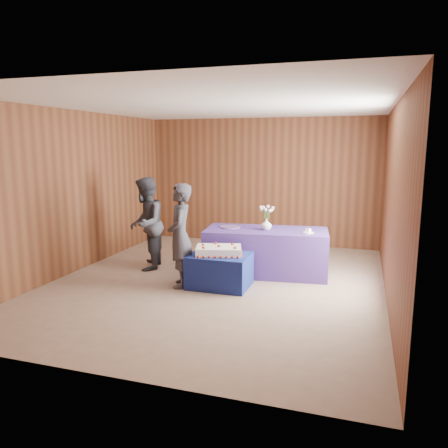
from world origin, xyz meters
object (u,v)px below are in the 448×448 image
at_px(cake_table, 220,270).
at_px(serving_table, 266,252).
at_px(vase, 266,224).
at_px(guest_left, 180,236).
at_px(sheet_cake, 219,250).
at_px(guest_right, 146,224).

distance_m(cake_table, serving_table, 1.04).
xyz_separation_m(serving_table, vase, (0.00, -0.02, 0.47)).
bearing_deg(guest_left, serving_table, 114.10).
height_order(serving_table, guest_left, guest_left).
xyz_separation_m(sheet_cake, guest_left, (-0.56, -0.16, 0.22)).
relative_size(cake_table, sheet_cake, 1.12).
height_order(cake_table, guest_right, guest_right).
distance_m(serving_table, guest_right, 2.11).
relative_size(cake_table, guest_right, 0.56).
bearing_deg(sheet_cake, cake_table, -7.92).
height_order(cake_table, guest_left, guest_left).
bearing_deg(sheet_cake, vase, 42.40).
relative_size(vase, guest_left, 0.12).
bearing_deg(serving_table, cake_table, -127.32).
height_order(serving_table, guest_right, guest_right).
xyz_separation_m(sheet_cake, vase, (0.54, 0.87, 0.28)).
relative_size(cake_table, guest_left, 0.57).
bearing_deg(vase, guest_left, -136.63).
xyz_separation_m(cake_table, serving_table, (0.52, 0.89, 0.12)).
xyz_separation_m(sheet_cake, guest_right, (-1.50, 0.54, 0.24)).
relative_size(serving_table, sheet_cake, 2.49).
xyz_separation_m(serving_table, sheet_cake, (-0.54, -0.89, 0.19)).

